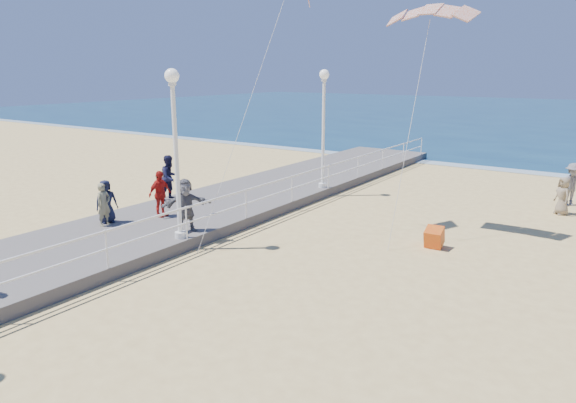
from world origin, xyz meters
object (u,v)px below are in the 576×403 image
Objects in this scene: spectator_5 at (186,205)px; beach_walker_a at (572,185)px; spectator_3 at (160,194)px; spectator_7 at (170,177)px; lamp_post_mid at (175,137)px; beach_walker_c at (563,196)px; spectator_6 at (104,205)px; spectator_4 at (106,201)px; box_kite at (434,239)px; lamp_post_far at (324,117)px.

beach_walker_a is at bearing -4.91° from spectator_5.
spectator_3 is 2.63m from spectator_7.
beach_walker_c is (9.61, 11.70, -2.89)m from lamp_post_mid.
spectator_4 is at bearing 35.81° from spectator_6.
beach_walker_c is (12.78, 12.21, -0.38)m from spectator_6.
beach_walker_c is 7.49m from box_kite.
spectator_3 is 0.92× the size of spectator_7.
spectator_6 is at bearing 158.43° from spectator_3.
spectator_5 is 3.04m from spectator_6.
spectator_5 is 1.17× the size of beach_walker_c.
spectator_3 is 9.85m from box_kite.
lamp_post_mid is at bearing -126.66° from spectator_7.
spectator_7 reaches higher than box_kite.
spectator_7 is at bearing 8.49° from spectator_6.
spectator_6 is (-2.82, -1.14, -0.15)m from spectator_5.
lamp_post_mid is 4.24m from spectator_4.
spectator_5 is 16.35m from beach_walker_a.
spectator_3 is at bearing -177.97° from beach_walker_a.
lamp_post_mid reaches higher than spectator_5.
spectator_3 is 17.18m from beach_walker_a.
spectator_3 is at bearing -164.14° from box_kite.
lamp_post_mid is 16.86m from beach_walker_a.
spectator_5 is 3.00× the size of box_kite.
spectator_6 is (-3.17, -9.50, -2.51)m from lamp_post_far.
spectator_6 is 4.07m from spectator_7.
spectator_7 is at bearing -100.03° from beach_walker_c.
spectator_6 is at bearing -175.39° from beach_walker_a.
spectator_6 is 17.68m from beach_walker_c.
spectator_7 is at bearing -177.32° from box_kite.
spectator_5 is at bearing -111.12° from spectator_3.
spectator_4 is 2.56× the size of box_kite.
lamp_post_mid is 2.86× the size of beach_walker_a.
spectator_4 is 0.82× the size of beach_walker_a.
spectator_7 reaches higher than spectator_6.
lamp_post_far is at bearing 162.04° from beach_walker_a.
box_kite is at bearing -40.54° from spectator_4.
lamp_post_far is 10.14m from spectator_4.
box_kite is (9.20, 3.39, -0.96)m from spectator_3.
box_kite is at bearing -151.76° from beach_walker_a.
spectator_4 is at bearing -88.60° from beach_walker_c.
lamp_post_far is 8.34m from spectator_3.
box_kite is at bearing -79.57° from spectator_7.
lamp_post_far is 8.70m from spectator_5.
beach_walker_a reaches higher than box_kite.
box_kite is (10.16, 5.01, -0.87)m from spectator_4.
beach_walker_a is at bearing 54.15° from lamp_post_mid.
beach_walker_c is at bearing 50.61° from lamp_post_mid.
beach_walker_a is 1.80m from beach_walker_c.
lamp_post_mid is at bearing -168.52° from beach_walker_a.
spectator_7 reaches higher than spectator_5.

